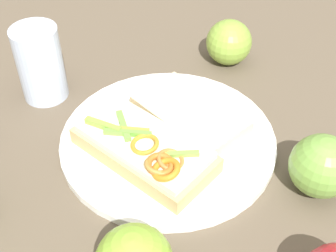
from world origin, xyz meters
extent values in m
plane|color=brown|center=(0.00, 0.00, 0.00)|extent=(2.00, 2.00, 0.00)
cylinder|color=white|center=(0.00, 0.00, 0.01)|extent=(0.28, 0.28, 0.01)
cube|color=tan|center=(0.02, 0.04, 0.02)|extent=(0.20, 0.16, 0.02)
cube|color=#F3ECCC|center=(0.02, 0.04, 0.04)|extent=(0.18, 0.15, 0.01)
torus|color=#BF7133|center=(-0.02, 0.07, 0.04)|extent=(0.03, 0.03, 0.01)
torus|color=#A97A36|center=(-0.01, 0.08, 0.04)|extent=(0.03, 0.03, 0.02)
torus|color=#B88426|center=(0.02, 0.05, 0.04)|extent=(0.05, 0.05, 0.01)
torus|color=#BE781F|center=(-0.02, 0.09, 0.05)|extent=(0.05, 0.05, 0.02)
torus|color=#C46625|center=(-0.01, 0.08, 0.05)|extent=(0.05, 0.05, 0.01)
cube|color=#8CB237|center=(0.04, 0.03, 0.05)|extent=(0.05, 0.01, 0.01)
cube|color=#6EB141|center=(0.04, 0.04, 0.05)|extent=(0.06, 0.01, 0.01)
cube|color=#83B63E|center=(0.08, 0.03, 0.05)|extent=(0.05, 0.02, 0.01)
cube|color=#6FA444|center=(0.05, 0.03, 0.05)|extent=(0.03, 0.05, 0.01)
cube|color=#7AAB43|center=(-0.03, 0.06, 0.04)|extent=(0.04, 0.02, 0.01)
cube|color=beige|center=(-0.02, -0.04, 0.02)|extent=(0.17, 0.16, 0.02)
sphere|color=#72A542|center=(-0.19, 0.03, 0.04)|extent=(0.11, 0.11, 0.08)
sphere|color=#81A73B|center=(-0.05, -0.20, 0.04)|extent=(0.10, 0.10, 0.07)
cylinder|color=silver|center=(0.20, -0.06, 0.06)|extent=(0.07, 0.07, 0.11)
camera|label=1|loc=(-0.09, 0.42, 0.43)|focal=49.58mm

